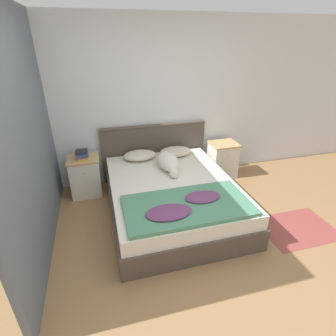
# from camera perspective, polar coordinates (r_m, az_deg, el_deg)

# --- Properties ---
(ground_plane) EXTENTS (16.00, 16.00, 0.00)m
(ground_plane) POSITION_cam_1_polar(r_m,az_deg,el_deg) (3.06, 4.74, -20.00)
(ground_plane) COLOR #997047
(wall_back) EXTENTS (9.00, 0.06, 2.55)m
(wall_back) POSITION_cam_1_polar(r_m,az_deg,el_deg) (4.26, -4.54, 13.76)
(wall_back) COLOR silver
(wall_back) RESTS_ON ground_plane
(wall_side_left) EXTENTS (0.06, 3.10, 2.55)m
(wall_side_left) POSITION_cam_1_polar(r_m,az_deg,el_deg) (3.23, -27.57, 6.58)
(wall_side_left) COLOR slate
(wall_side_left) RESTS_ON ground_plane
(bed) EXTENTS (1.67, 2.10, 0.48)m
(bed) POSITION_cam_1_polar(r_m,az_deg,el_deg) (3.65, 0.88, -6.26)
(bed) COLOR #4C4238
(bed) RESTS_ON ground_plane
(headboard) EXTENTS (1.75, 0.06, 0.96)m
(headboard) POSITION_cam_1_polar(r_m,az_deg,el_deg) (4.45, -2.95, 3.86)
(headboard) COLOR #4C4238
(headboard) RESTS_ON ground_plane
(nightstand_left) EXTENTS (0.46, 0.41, 0.61)m
(nightstand_left) POSITION_cam_1_polar(r_m,az_deg,el_deg) (4.22, -17.52, -1.69)
(nightstand_left) COLOR silver
(nightstand_left) RESTS_ON ground_plane
(nightstand_right) EXTENTS (0.46, 0.41, 0.61)m
(nightstand_right) POSITION_cam_1_polar(r_m,az_deg,el_deg) (4.66, 11.78, 1.83)
(nightstand_right) COLOR silver
(nightstand_right) RESTS_ON ground_plane
(pillow_left) EXTENTS (0.51, 0.35, 0.13)m
(pillow_left) POSITION_cam_1_polar(r_m,az_deg,el_deg) (4.16, -6.18, 2.76)
(pillow_left) COLOR beige
(pillow_left) RESTS_ON bed
(pillow_right) EXTENTS (0.51, 0.35, 0.13)m
(pillow_right) POSITION_cam_1_polar(r_m,az_deg,el_deg) (4.28, 1.63, 3.62)
(pillow_right) COLOR beige
(pillow_right) RESTS_ON bed
(quilt) EXTENTS (1.44, 0.76, 0.08)m
(quilt) POSITION_cam_1_polar(r_m,az_deg,el_deg) (3.00, 4.07, -8.16)
(quilt) COLOR #4C8466
(quilt) RESTS_ON bed
(dog) EXTENTS (0.30, 0.77, 0.22)m
(dog) POSITION_cam_1_polar(r_m,az_deg,el_deg) (3.83, 0.04, 1.35)
(dog) COLOR silver
(dog) RESTS_ON bed
(book_stack) EXTENTS (0.19, 0.24, 0.11)m
(book_stack) POSITION_cam_1_polar(r_m,az_deg,el_deg) (4.06, -18.19, 2.78)
(book_stack) COLOR gold
(book_stack) RESTS_ON nightstand_left
(rug) EXTENTS (0.94, 0.68, 0.00)m
(rug) POSITION_cam_1_polar(r_m,az_deg,el_deg) (3.86, 26.31, -11.65)
(rug) COLOR #93423D
(rug) RESTS_ON ground_plane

